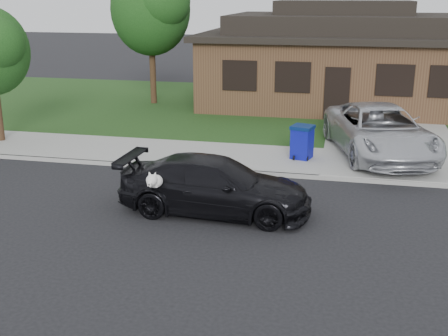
# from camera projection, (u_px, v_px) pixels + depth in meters

# --- Properties ---
(ground) EXTENTS (120.00, 120.00, 0.00)m
(ground) POSITION_uv_depth(u_px,v_px,m) (154.00, 214.00, 13.55)
(ground) COLOR black
(ground) RESTS_ON ground
(sidewalk) EXTENTS (60.00, 3.00, 0.12)m
(sidewalk) POSITION_uv_depth(u_px,v_px,m) (205.00, 155.00, 18.19)
(sidewalk) COLOR gray
(sidewalk) RESTS_ON ground
(curb) EXTENTS (60.00, 0.12, 0.12)m
(curb) POSITION_uv_depth(u_px,v_px,m) (192.00, 169.00, 16.79)
(curb) COLOR gray
(curb) RESTS_ON ground
(lawn) EXTENTS (60.00, 13.00, 0.13)m
(lawn) POSITION_uv_depth(u_px,v_px,m) (248.00, 108.00, 25.65)
(lawn) COLOR #193814
(lawn) RESTS_ON ground
(driveway) EXTENTS (4.50, 13.00, 0.14)m
(driveway) POSITION_uv_depth(u_px,v_px,m) (387.00, 129.00, 21.63)
(driveway) COLOR gray
(driveway) RESTS_ON ground
(sedan) EXTENTS (4.70, 2.25, 1.35)m
(sedan) POSITION_uv_depth(u_px,v_px,m) (215.00, 186.00, 13.46)
(sedan) COLOR black
(sedan) RESTS_ON ground
(minivan) EXTENTS (3.92, 6.09, 1.56)m
(minivan) POSITION_uv_depth(u_px,v_px,m) (380.00, 131.00, 17.77)
(minivan) COLOR silver
(minivan) RESTS_ON driveway
(recycling_bin) EXTENTS (0.78, 0.78, 1.05)m
(recycling_bin) POSITION_uv_depth(u_px,v_px,m) (302.00, 142.00, 17.54)
(recycling_bin) COLOR #0C118C
(recycling_bin) RESTS_ON sidewalk
(house) EXTENTS (12.60, 8.60, 4.65)m
(house) POSITION_uv_depth(u_px,v_px,m) (340.00, 60.00, 26.08)
(house) COLOR #422B1C
(house) RESTS_ON ground
(tree_0) EXTENTS (3.78, 3.60, 6.34)m
(tree_0) POSITION_uv_depth(u_px,v_px,m) (153.00, 8.00, 25.10)
(tree_0) COLOR #332114
(tree_0) RESTS_ON ground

